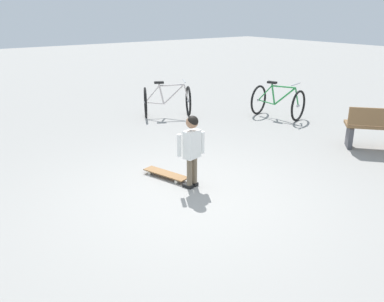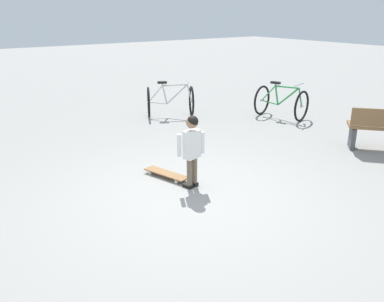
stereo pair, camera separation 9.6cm
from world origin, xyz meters
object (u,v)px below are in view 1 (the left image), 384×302
Objects in this scene: bicycle_near at (278,102)px; skateboard at (166,174)px; bicycle_mid at (167,101)px; child_person at (192,144)px.

skateboard is at bearing -70.21° from bicycle_near.
skateboard is at bearing -33.37° from bicycle_mid.
bicycle_near is (-1.98, 3.95, -0.28)m from child_person.
child_person reaches higher than skateboard.
bicycle_mid is (-3.62, 1.93, -0.28)m from child_person.
skateboard is at bearing -166.94° from child_person.
skateboard is 0.65× the size of bicycle_near.
child_person is 4.11m from bicycle_mid.
child_person is 4.43m from bicycle_near.
bicycle_mid reaches higher than skateboard.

